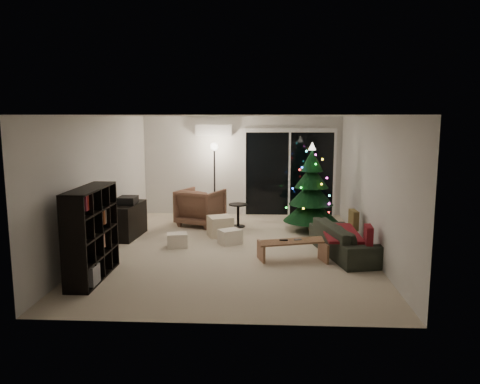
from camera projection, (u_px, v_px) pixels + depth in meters
The scene contains 18 objects.
room at pixel (259, 185), 10.15m from camera, with size 6.50×7.51×2.60m.
bookshelf at pixel (80, 233), 7.16m from camera, with size 0.36×1.42×1.42m, color black, non-canonical shape.
media_cabinet at pixel (128, 220), 9.71m from camera, with size 0.42×1.13×0.70m, color black.
stereo at pixel (128, 200), 9.65m from camera, with size 0.36×0.42×0.15m, color black.
armchair at pixel (201, 207), 10.79m from camera, with size 0.90×0.93×0.85m, color brown.
ottoman at pixel (220, 226), 9.81m from camera, with size 0.47×0.47×0.42m, color #F3E1C4.
cardboard_box_a at pixel (177, 240), 8.98m from camera, with size 0.38×0.29×0.27m, color white.
cardboard_box_b at pixel (230, 237), 9.22m from camera, with size 0.41×0.31×0.29m, color white.
side_table at pixel (238, 215), 10.64m from camera, with size 0.42×0.42×0.53m, color black.
floor_lamp at pixel (215, 182), 11.44m from camera, with size 0.29×0.29×1.80m, color black.
sofa at pixel (346, 240), 8.45m from camera, with size 1.93×0.75×0.56m, color black.
sofa_throw at pixel (341, 233), 8.44m from camera, with size 0.60×1.39×0.05m, color maroon.
cushion_a at pixel (354, 220), 9.05m from camera, with size 0.11×0.37×0.37m, color olive.
cushion_b at pixel (368, 237), 7.76m from camera, with size 0.11×0.37×0.37m, color maroon.
coffee_table at pixel (292, 251), 8.11m from camera, with size 1.14×0.40×0.36m, color #99644B, non-canonical shape.
remote_a at pixel (284, 240), 8.09m from camera, with size 0.14×0.04×0.02m, color black.
remote_b at pixel (298, 239), 8.13m from camera, with size 0.13×0.04×0.02m, color slate.
christmas_tree at pixel (311, 187), 10.16m from camera, with size 1.20×1.20×1.94m, color #0C3917.
Camera 1 is at (0.56, -8.56, 2.47)m, focal length 35.00 mm.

